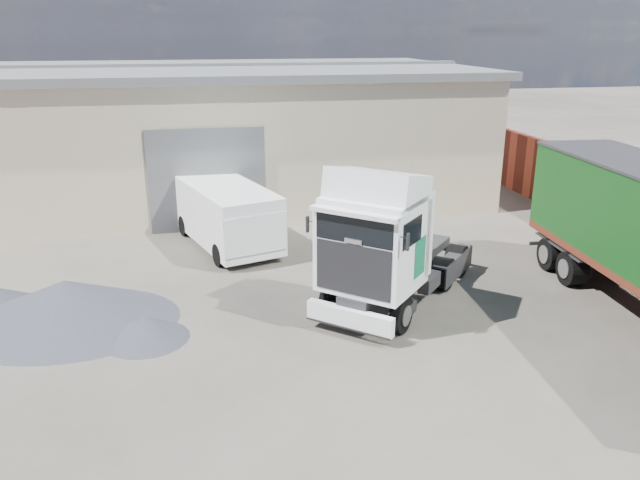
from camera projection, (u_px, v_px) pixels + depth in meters
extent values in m
plane|color=#272420|center=(323.00, 365.00, 13.16)|extent=(120.00, 120.00, 0.00)
cube|color=beige|center=(106.00, 137.00, 26.10)|extent=(30.00, 12.00, 5.00)
cube|color=#575A5C|center=(99.00, 71.00, 25.26)|extent=(30.60, 12.60, 0.30)
cube|color=#575A5C|center=(208.00, 181.00, 21.48)|extent=(4.00, 0.08, 3.60)
cube|color=#575A5C|center=(98.00, 66.00, 25.19)|extent=(30.60, 0.40, 0.15)
cube|color=maroon|center=(628.00, 206.00, 20.50)|extent=(0.35, 26.00, 2.50)
cylinder|color=black|center=(365.00, 306.00, 14.92)|extent=(2.16, 2.07, 0.90)
cylinder|color=black|center=(413.00, 268.00, 17.35)|extent=(2.19, 2.10, 0.90)
cylinder|color=black|center=(429.00, 255.00, 18.32)|extent=(2.19, 2.10, 0.90)
cube|color=#2D2D30|center=(400.00, 267.00, 16.48)|extent=(4.32, 4.68, 0.26)
cube|color=white|center=(350.00, 318.00, 14.25)|extent=(1.75, 1.61, 0.47)
cube|color=white|center=(373.00, 244.00, 14.69)|extent=(2.89, 2.88, 2.08)
cube|color=black|center=(353.00, 270.00, 13.99)|extent=(1.43, 1.29, 1.19)
cube|color=black|center=(354.00, 230.00, 13.71)|extent=(1.45, 1.31, 0.64)
cube|color=white|center=(377.00, 187.00, 14.40)|extent=(2.67, 2.64, 1.04)
cube|color=#0D603E|center=(340.00, 242.00, 15.55)|extent=(0.43, 0.48, 0.94)
cube|color=#0D603E|center=(420.00, 257.00, 14.53)|extent=(0.43, 0.48, 0.94)
cylinder|color=#2D2D30|center=(416.00, 249.00, 17.33)|extent=(1.32, 1.32, 0.10)
cylinder|color=black|center=(592.00, 259.00, 17.89)|extent=(2.36, 1.11, 0.96)
cylinder|color=black|center=(247.00, 250.00, 19.04)|extent=(2.15, 1.28, 0.70)
cylinder|color=black|center=(210.00, 222.00, 21.84)|extent=(2.15, 1.28, 0.70)
cube|color=white|center=(226.00, 213.00, 20.20)|extent=(3.40, 5.25, 1.80)
cube|color=white|center=(251.00, 231.00, 18.55)|extent=(2.15, 1.50, 1.16)
cube|color=black|center=(247.00, 210.00, 18.54)|extent=(1.79, 0.65, 0.63)
cone|color=#21242C|center=(67.00, 302.00, 14.94)|extent=(5.66, 5.66, 1.09)
cone|color=#21242C|center=(146.00, 328.00, 14.22)|extent=(2.12, 2.12, 0.55)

